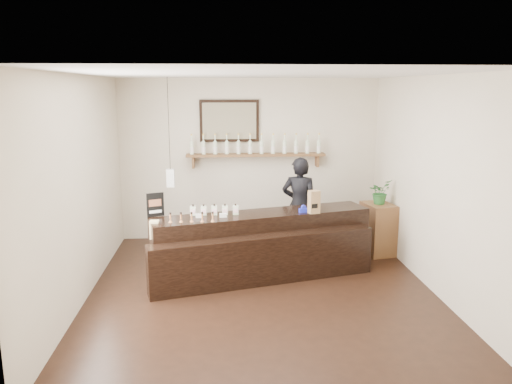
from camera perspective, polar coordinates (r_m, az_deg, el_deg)
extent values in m
plane|color=black|center=(6.74, 0.64, -11.21)|extent=(5.00, 5.00, 0.00)
plane|color=beige|center=(8.78, -0.73, 3.73)|extent=(4.50, 0.00, 4.50)
plane|color=beige|center=(3.91, 3.83, -6.58)|extent=(4.50, 0.00, 4.50)
plane|color=beige|center=(6.53, -19.41, 0.23)|extent=(0.00, 5.00, 5.00)
plane|color=beige|center=(6.89, 19.67, 0.79)|extent=(0.00, 5.00, 5.00)
plane|color=white|center=(6.20, 0.70, 13.34)|extent=(5.00, 5.00, 0.00)
cube|color=#57331E|center=(8.65, -0.02, 4.27)|extent=(2.40, 0.25, 0.04)
cube|color=#57331E|center=(8.68, -7.17, 3.41)|extent=(0.04, 0.20, 0.20)
cube|color=#57331E|center=(8.84, 6.98, 3.56)|extent=(0.04, 0.20, 0.20)
cube|color=black|center=(8.67, -3.06, 8.12)|extent=(1.02, 0.04, 0.72)
cube|color=#4A3F2F|center=(8.64, -3.06, 8.11)|extent=(0.92, 0.01, 0.62)
cube|color=white|center=(7.94, -9.73, 1.59)|extent=(0.12, 0.12, 0.28)
cylinder|color=black|center=(7.83, -9.95, 7.69)|extent=(0.01, 0.01, 1.41)
cylinder|color=silver|center=(8.62, -7.36, 4.97)|extent=(0.07, 0.07, 0.20)
cone|color=silver|center=(8.61, -7.38, 5.81)|extent=(0.07, 0.07, 0.05)
cylinder|color=silver|center=(8.60, -7.39, 6.20)|extent=(0.02, 0.02, 0.07)
cylinder|color=gold|center=(8.59, -7.40, 6.51)|extent=(0.03, 0.03, 0.02)
cylinder|color=white|center=(8.62, -7.35, 4.83)|extent=(0.07, 0.07, 0.09)
cylinder|color=silver|center=(8.61, -6.02, 4.99)|extent=(0.07, 0.07, 0.20)
cone|color=silver|center=(8.60, -6.04, 5.83)|extent=(0.07, 0.07, 0.05)
cylinder|color=silver|center=(8.59, -6.05, 6.23)|extent=(0.02, 0.02, 0.07)
cylinder|color=gold|center=(8.59, -6.06, 6.54)|extent=(0.03, 0.03, 0.02)
cylinder|color=white|center=(8.61, -6.02, 4.86)|extent=(0.07, 0.07, 0.09)
cylinder|color=silver|center=(8.61, -4.69, 5.01)|extent=(0.07, 0.07, 0.20)
cone|color=silver|center=(8.59, -4.70, 5.85)|extent=(0.07, 0.07, 0.05)
cylinder|color=silver|center=(8.59, -4.71, 6.25)|extent=(0.02, 0.02, 0.07)
cylinder|color=gold|center=(8.58, -4.71, 6.57)|extent=(0.03, 0.03, 0.02)
cylinder|color=white|center=(8.61, -4.68, 4.88)|extent=(0.07, 0.07, 0.09)
cylinder|color=silver|center=(8.61, -3.35, 5.03)|extent=(0.07, 0.07, 0.20)
cone|color=silver|center=(8.59, -3.36, 5.87)|extent=(0.07, 0.07, 0.05)
cylinder|color=silver|center=(8.59, -3.36, 6.27)|extent=(0.02, 0.02, 0.07)
cylinder|color=gold|center=(8.58, -3.37, 6.58)|extent=(0.03, 0.03, 0.02)
cylinder|color=white|center=(8.61, -3.35, 4.90)|extent=(0.07, 0.07, 0.09)
cylinder|color=silver|center=(8.61, -2.01, 5.05)|extent=(0.07, 0.07, 0.20)
cone|color=silver|center=(8.60, -2.02, 5.89)|extent=(0.07, 0.07, 0.05)
cylinder|color=silver|center=(8.59, -2.02, 6.29)|extent=(0.02, 0.02, 0.07)
cylinder|color=gold|center=(8.59, -2.03, 6.60)|extent=(0.03, 0.03, 0.02)
cylinder|color=white|center=(8.62, -2.01, 4.92)|extent=(0.07, 0.07, 0.09)
cylinder|color=silver|center=(8.62, -0.68, 5.06)|extent=(0.07, 0.07, 0.20)
cone|color=silver|center=(8.61, -0.68, 5.90)|extent=(0.07, 0.07, 0.05)
cylinder|color=silver|center=(8.60, -0.68, 6.30)|extent=(0.02, 0.02, 0.07)
cylinder|color=gold|center=(8.60, -0.69, 6.61)|extent=(0.03, 0.03, 0.02)
cylinder|color=white|center=(8.63, -0.68, 4.93)|extent=(0.07, 0.07, 0.09)
cylinder|color=silver|center=(8.64, 0.65, 5.08)|extent=(0.07, 0.07, 0.20)
cone|color=silver|center=(8.62, 0.65, 5.91)|extent=(0.07, 0.07, 0.05)
cylinder|color=silver|center=(8.62, 0.65, 6.31)|extent=(0.02, 0.02, 0.07)
cylinder|color=gold|center=(8.61, 0.65, 6.62)|extent=(0.03, 0.03, 0.02)
cylinder|color=white|center=(8.64, 0.65, 4.94)|extent=(0.07, 0.07, 0.09)
cylinder|color=silver|center=(8.66, 1.97, 5.09)|extent=(0.07, 0.07, 0.20)
cone|color=silver|center=(8.64, 1.98, 5.92)|extent=(0.07, 0.07, 0.05)
cylinder|color=silver|center=(8.64, 1.98, 6.32)|extent=(0.02, 0.02, 0.07)
cylinder|color=gold|center=(8.63, 1.98, 6.63)|extent=(0.03, 0.03, 0.02)
cylinder|color=white|center=(8.66, 1.97, 4.95)|extent=(0.07, 0.07, 0.09)
cylinder|color=silver|center=(8.68, 3.29, 5.09)|extent=(0.07, 0.07, 0.20)
cone|color=silver|center=(8.67, 3.30, 5.93)|extent=(0.07, 0.07, 0.05)
cylinder|color=silver|center=(8.66, 3.30, 6.32)|extent=(0.02, 0.02, 0.07)
cylinder|color=gold|center=(8.66, 3.31, 6.63)|extent=(0.03, 0.03, 0.02)
cylinder|color=white|center=(8.68, 3.29, 4.96)|extent=(0.07, 0.07, 0.09)
cylinder|color=silver|center=(8.71, 4.60, 5.09)|extent=(0.07, 0.07, 0.20)
cone|color=silver|center=(8.70, 4.61, 5.93)|extent=(0.07, 0.07, 0.05)
cylinder|color=silver|center=(8.69, 4.62, 6.32)|extent=(0.02, 0.02, 0.07)
cylinder|color=gold|center=(8.69, 4.62, 6.63)|extent=(0.03, 0.03, 0.02)
cylinder|color=white|center=(8.71, 4.60, 4.96)|extent=(0.07, 0.07, 0.09)
cylinder|color=silver|center=(8.74, 5.90, 5.10)|extent=(0.07, 0.07, 0.20)
cone|color=silver|center=(8.73, 5.92, 5.92)|extent=(0.07, 0.07, 0.05)
cylinder|color=silver|center=(8.72, 5.93, 6.32)|extent=(0.02, 0.02, 0.07)
cylinder|color=gold|center=(8.72, 5.93, 6.62)|extent=(0.03, 0.03, 0.02)
cylinder|color=white|center=(8.74, 5.90, 4.96)|extent=(0.07, 0.07, 0.09)
cylinder|color=silver|center=(8.78, 7.19, 5.09)|extent=(0.07, 0.07, 0.20)
cone|color=silver|center=(8.77, 7.21, 5.92)|extent=(0.07, 0.07, 0.05)
cylinder|color=silver|center=(8.76, 7.22, 6.31)|extent=(0.02, 0.02, 0.07)
cylinder|color=gold|center=(8.76, 7.23, 6.61)|extent=(0.03, 0.03, 0.02)
cylinder|color=white|center=(8.78, 7.19, 4.96)|extent=(0.07, 0.07, 0.09)
cube|color=black|center=(7.24, 0.71, -5.80)|extent=(3.21, 1.35, 0.89)
cube|color=black|center=(6.88, 1.01, -7.71)|extent=(3.14, 1.08, 0.67)
cube|color=white|center=(6.90, -6.50, -2.72)|extent=(0.10, 0.04, 0.05)
cube|color=white|center=(6.89, -3.78, -2.68)|extent=(0.10, 0.04, 0.05)
cube|color=beige|center=(6.79, -11.51, -4.71)|extent=(0.12, 0.12, 0.12)
cube|color=beige|center=(6.75, -11.55, -3.74)|extent=(0.12, 0.12, 0.12)
cube|color=silver|center=(7.05, -7.21, -2.14)|extent=(0.08, 0.08, 0.13)
cube|color=#FFC6CF|center=(7.00, -7.23, -2.23)|extent=(0.07, 0.00, 0.06)
cylinder|color=black|center=(7.03, -7.23, -1.55)|extent=(0.02, 0.02, 0.03)
cube|color=silver|center=(7.04, -6.00, -2.13)|extent=(0.08, 0.08, 0.13)
cube|color=#FFC6CF|center=(7.00, -6.01, -2.21)|extent=(0.07, 0.00, 0.06)
cylinder|color=black|center=(7.02, -6.01, -1.53)|extent=(0.02, 0.02, 0.03)
cube|color=silver|center=(7.04, -4.79, -2.11)|extent=(0.08, 0.08, 0.13)
cube|color=#FFC6CF|center=(7.00, -4.79, -2.19)|extent=(0.07, 0.00, 0.06)
cylinder|color=black|center=(7.02, -4.80, -1.51)|extent=(0.02, 0.02, 0.03)
cube|color=silver|center=(7.04, -3.57, -2.09)|extent=(0.08, 0.08, 0.13)
cube|color=#FFC6CF|center=(7.00, -3.56, -2.17)|extent=(0.07, 0.00, 0.06)
cylinder|color=black|center=(7.02, -3.58, -1.49)|extent=(0.02, 0.02, 0.03)
cube|color=silver|center=(7.04, -2.35, -2.07)|extent=(0.08, 0.08, 0.13)
cube|color=#FFC6CF|center=(7.00, -2.34, -2.15)|extent=(0.07, 0.00, 0.06)
cylinder|color=black|center=(7.02, -2.36, -1.47)|extent=(0.02, 0.02, 0.03)
cylinder|color=#A76538|center=(6.75, -9.71, -4.36)|extent=(0.07, 0.07, 0.20)
cone|color=#A76538|center=(6.72, -9.75, -3.32)|extent=(0.07, 0.07, 0.05)
cylinder|color=#A76538|center=(6.70, -9.76, -2.82)|extent=(0.02, 0.02, 0.07)
cylinder|color=black|center=(6.69, -9.78, -2.43)|extent=(0.03, 0.03, 0.02)
cylinder|color=white|center=(6.76, -9.70, -4.53)|extent=(0.07, 0.07, 0.09)
cylinder|color=#A76538|center=(6.74, -8.52, -4.35)|extent=(0.07, 0.07, 0.20)
cone|color=#A76538|center=(6.71, -8.56, -3.31)|extent=(0.07, 0.07, 0.05)
cylinder|color=#A76538|center=(6.69, -8.57, -2.81)|extent=(0.02, 0.02, 0.07)
cylinder|color=black|center=(6.68, -8.58, -2.42)|extent=(0.03, 0.03, 0.02)
cylinder|color=white|center=(6.75, -8.52, -4.52)|extent=(0.07, 0.07, 0.09)
cylinder|color=#A76538|center=(6.73, -7.33, -4.34)|extent=(0.07, 0.07, 0.20)
cone|color=#A76538|center=(6.70, -7.36, -3.29)|extent=(0.07, 0.07, 0.05)
cylinder|color=#A76538|center=(6.68, -7.37, -2.80)|extent=(0.02, 0.02, 0.07)
cylinder|color=black|center=(6.67, -7.38, -2.41)|extent=(0.03, 0.03, 0.02)
cylinder|color=white|center=(6.74, -7.33, -4.50)|extent=(0.07, 0.07, 0.09)
cylinder|color=#A76538|center=(6.72, -6.14, -4.32)|extent=(0.07, 0.07, 0.20)
cone|color=#A76538|center=(6.69, -6.16, -3.28)|extent=(0.07, 0.07, 0.05)
cylinder|color=#A76538|center=(6.67, -6.17, -2.78)|extent=(0.02, 0.02, 0.07)
cylinder|color=black|center=(6.66, -6.18, -2.39)|extent=(0.03, 0.03, 0.02)
cylinder|color=white|center=(6.73, -6.13, -4.49)|extent=(0.07, 0.07, 0.09)
cylinder|color=#A76538|center=(6.72, -4.94, -4.31)|extent=(0.07, 0.07, 0.20)
cone|color=#A76538|center=(6.69, -4.96, -3.26)|extent=(0.07, 0.07, 0.05)
cylinder|color=#A76538|center=(6.67, -4.97, -2.76)|extent=(0.02, 0.02, 0.07)
cylinder|color=black|center=(6.66, -4.98, -2.37)|extent=(0.03, 0.03, 0.02)
cylinder|color=white|center=(6.73, -4.94, -4.47)|extent=(0.07, 0.07, 0.09)
cube|color=black|center=(7.03, -11.43, -1.43)|extent=(0.23, 0.11, 0.33)
cube|color=brown|center=(7.01, -11.46, -1.23)|extent=(0.16, 0.07, 0.10)
cube|color=white|center=(7.04, -11.42, -2.21)|extent=(0.16, 0.07, 0.04)
cube|color=#946E47|center=(7.12, 6.65, -1.13)|extent=(0.17, 0.15, 0.33)
cube|color=black|center=(7.07, 6.73, -1.61)|extent=(0.09, 0.03, 0.07)
cube|color=#1C27C4|center=(7.17, 5.45, -2.10)|extent=(0.14, 0.09, 0.06)
cylinder|color=#1C27C4|center=(7.16, 5.46, -1.75)|extent=(0.08, 0.05, 0.07)
cube|color=#57331E|center=(8.28, 13.76, -4.10)|extent=(0.51, 0.63, 0.82)
imported|color=#28662B|center=(8.14, 13.97, 0.01)|extent=(0.46, 0.46, 0.39)
imported|color=black|center=(8.02, 4.99, -0.82)|extent=(0.74, 0.59, 1.77)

